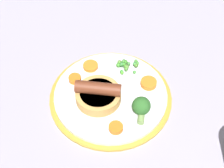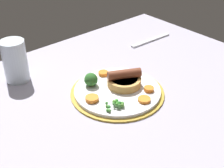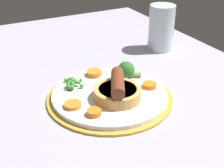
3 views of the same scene
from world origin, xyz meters
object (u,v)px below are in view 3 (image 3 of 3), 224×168
at_px(carrot_slice_0, 73,105).
at_px(pea_pile, 73,83).
at_px(carrot_slice_1, 150,85).
at_px(broccoli_floret_near, 126,70).
at_px(carrot_slice_4, 94,73).
at_px(carrot_slice_5, 94,112).
at_px(dinner_plate, 110,96).
at_px(drinking_glass, 161,28).
at_px(sausage_pudding, 118,91).

bearing_deg(carrot_slice_0, pea_pile, -22.15).
bearing_deg(carrot_slice_1, broccoli_floret_near, 18.09).
bearing_deg(carrot_slice_4, carrot_slice_0, 137.94).
bearing_deg(carrot_slice_5, dinner_plate, -46.38).
bearing_deg(carrot_slice_5, drinking_glass, -53.18).
height_order(sausage_pudding, carrot_slice_0, sausage_pudding).
bearing_deg(carrot_slice_1, carrot_slice_5, 104.98).
relative_size(pea_pile, drinking_glass, 0.43).
relative_size(dinner_plate, drinking_glass, 2.09).
xyz_separation_m(dinner_plate, carrot_slice_4, (0.08, -0.00, 0.01)).
relative_size(dinner_plate, pea_pile, 4.91).
distance_m(sausage_pudding, drinking_glass, 0.31).
bearing_deg(pea_pile, sausage_pudding, -145.23).
xyz_separation_m(pea_pile, drinking_glass, (0.11, -0.30, 0.04)).
xyz_separation_m(carrot_slice_4, drinking_glass, (0.09, -0.24, 0.04)).
height_order(dinner_plate, drinking_glass, drinking_glass).
distance_m(dinner_plate, broccoli_floret_near, 0.08).
xyz_separation_m(carrot_slice_0, drinking_glass, (0.19, -0.33, 0.04)).
bearing_deg(carrot_slice_1, pea_pile, 61.10).
relative_size(sausage_pudding, carrot_slice_4, 2.72).
relative_size(broccoli_floret_near, drinking_glass, 0.42).
bearing_deg(broccoli_floret_near, carrot_slice_0, 48.56).
distance_m(dinner_plate, carrot_slice_4, 0.09).
distance_m(sausage_pudding, broccoli_floret_near, 0.09).
distance_m(sausage_pudding, carrot_slice_0, 0.09).
relative_size(dinner_plate, carrot_slice_5, 9.67).
distance_m(sausage_pudding, pea_pile, 0.10).
xyz_separation_m(dinner_plate, drinking_glass, (0.17, -0.25, 0.06)).
height_order(sausage_pudding, carrot_slice_1, sausage_pudding).
distance_m(carrot_slice_0, carrot_slice_4, 0.13).
relative_size(broccoli_floret_near, carrot_slice_4, 1.51).
xyz_separation_m(carrot_slice_0, carrot_slice_1, (-0.00, -0.17, 0.00)).
height_order(pea_pile, drinking_glass, drinking_glass).
distance_m(carrot_slice_5, drinking_glass, 0.39).
distance_m(sausage_pudding, carrot_slice_1, 0.08).
bearing_deg(broccoli_floret_near, drinking_glass, -117.76).
bearing_deg(carrot_slice_4, carrot_slice_5, 155.30).
bearing_deg(drinking_glass, carrot_slice_0, 119.38).
xyz_separation_m(sausage_pudding, drinking_glass, (0.20, -0.24, 0.03)).
bearing_deg(carrot_slice_5, sausage_pudding, -64.38).
relative_size(sausage_pudding, carrot_slice_0, 2.83).
xyz_separation_m(sausage_pudding, carrot_slice_5, (-0.03, 0.06, -0.01)).
bearing_deg(carrot_slice_5, carrot_slice_4, -24.70).
relative_size(dinner_plate, sausage_pudding, 2.75).
bearing_deg(pea_pile, carrot_slice_4, -66.07).
bearing_deg(carrot_slice_0, carrot_slice_1, -91.46).
bearing_deg(pea_pile, dinner_plate, -135.66).
relative_size(carrot_slice_0, carrot_slice_5, 1.24).
distance_m(dinner_plate, sausage_pudding, 0.04).
relative_size(carrot_slice_4, carrot_slice_5, 1.29).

